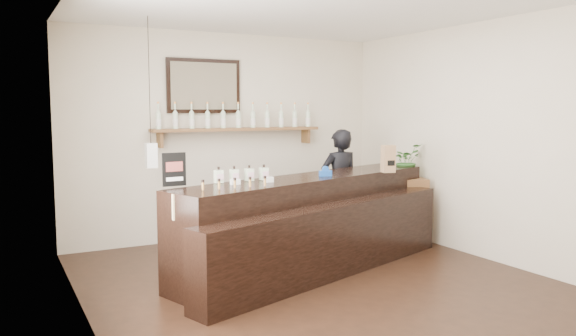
% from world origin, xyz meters
% --- Properties ---
extents(ground, '(5.00, 5.00, 0.00)m').
position_xyz_m(ground, '(0.00, 0.00, 0.00)').
color(ground, black).
rests_on(ground, ground).
extents(room_shell, '(5.00, 5.00, 5.00)m').
position_xyz_m(room_shell, '(0.00, 0.00, 1.70)').
color(room_shell, beige).
rests_on(room_shell, ground).
extents(back_wall_decor, '(2.66, 0.96, 1.69)m').
position_xyz_m(back_wall_decor, '(-0.15, 2.37, 1.76)').
color(back_wall_decor, brown).
rests_on(back_wall_decor, ground).
extents(counter, '(3.66, 2.08, 1.19)m').
position_xyz_m(counter, '(0.27, 0.57, 0.48)').
color(counter, black).
rests_on(counter, ground).
extents(promo_sign, '(0.24, 0.03, 0.33)m').
position_xyz_m(promo_sign, '(-1.32, 0.65, 1.18)').
color(promo_sign, black).
rests_on(promo_sign, counter).
extents(paper_bag, '(0.17, 0.14, 0.33)m').
position_xyz_m(paper_bag, '(1.30, 0.62, 1.18)').
color(paper_bag, '#926D46').
rests_on(paper_bag, counter).
extents(tape_dispenser, '(0.15, 0.08, 0.12)m').
position_xyz_m(tape_dispenser, '(0.43, 0.64, 1.06)').
color(tape_dispenser, '#1749A3').
rests_on(tape_dispenser, counter).
extents(side_cabinet, '(0.60, 0.70, 0.86)m').
position_xyz_m(side_cabinet, '(2.00, 1.12, 0.43)').
color(side_cabinet, brown).
rests_on(side_cabinet, ground).
extents(potted_plant, '(0.50, 0.47, 0.45)m').
position_xyz_m(potted_plant, '(2.00, 1.12, 1.09)').
color(potted_plant, '#356B2A').
rests_on(potted_plant, side_cabinet).
extents(shopkeeper, '(0.64, 0.43, 1.70)m').
position_xyz_m(shopkeeper, '(1.22, 1.55, 0.85)').
color(shopkeeper, black).
rests_on(shopkeeper, ground).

